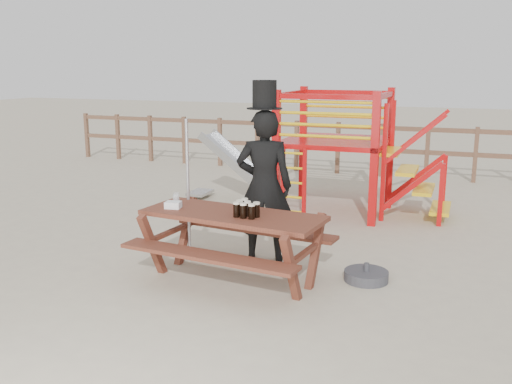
% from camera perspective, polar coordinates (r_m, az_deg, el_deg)
% --- Properties ---
extents(ground, '(60.00, 60.00, 0.00)m').
position_cam_1_polar(ground, '(6.88, -0.77, -8.57)').
color(ground, '#B8AC8F').
rests_on(ground, ground).
extents(back_fence, '(15.09, 0.09, 1.20)m').
position_cam_1_polar(back_fence, '(13.30, 10.31, 4.83)').
color(back_fence, brown).
rests_on(back_fence, ground).
extents(playground_fort, '(4.71, 1.84, 2.10)m').
position_cam_1_polar(playground_fort, '(9.91, 7.47, 4.29)').
color(playground_fort, red).
rests_on(playground_fort, ground).
extents(picnic_table, '(2.26, 1.69, 0.82)m').
position_cam_1_polar(picnic_table, '(6.65, -2.34, -4.63)').
color(picnic_table, brown).
rests_on(picnic_table, ground).
extents(man_with_hat, '(0.81, 0.64, 2.31)m').
position_cam_1_polar(man_with_hat, '(7.23, 0.83, 1.01)').
color(man_with_hat, black).
rests_on(man_with_hat, ground).
extents(metal_pole, '(0.04, 0.04, 1.84)m').
position_cam_1_polar(metal_pole, '(7.25, -6.80, 0.03)').
color(metal_pole, '#B2B2B7').
rests_on(metal_pole, ground).
extents(parasol_base, '(0.52, 0.52, 0.22)m').
position_cam_1_polar(parasol_base, '(6.89, 10.96, -8.22)').
color(parasol_base, '#37373C').
rests_on(parasol_base, ground).
extents(paper_bag, '(0.20, 0.17, 0.08)m').
position_cam_1_polar(paper_bag, '(6.85, -8.28, -1.29)').
color(paper_bag, white).
rests_on(paper_bag, picnic_table).
extents(stout_pints, '(0.29, 0.30, 0.17)m').
position_cam_1_polar(stout_pints, '(6.40, -1.04, -1.71)').
color(stout_pints, black).
rests_on(stout_pints, picnic_table).
extents(empty_glasses, '(0.12, 0.17, 0.15)m').
position_cam_1_polar(empty_glasses, '(6.97, -7.98, -0.80)').
color(empty_glasses, silver).
rests_on(empty_glasses, picnic_table).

